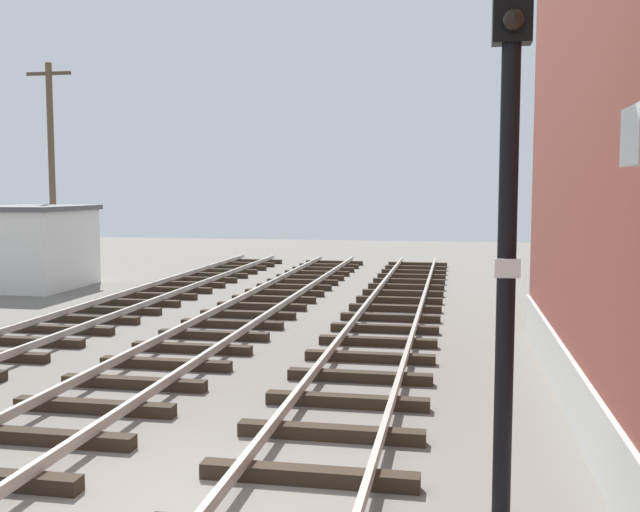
# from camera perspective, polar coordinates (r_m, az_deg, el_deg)

# --- Properties ---
(ground_plane) EXTENTS (80.00, 80.00, 0.00)m
(ground_plane) POSITION_cam_1_polar(r_m,az_deg,el_deg) (8.22, -9.08, -18.54)
(ground_plane) COLOR slate
(track_near_building) EXTENTS (2.50, 50.30, 0.32)m
(track_near_building) POSITION_cam_1_polar(r_m,az_deg,el_deg) (7.91, -2.02, -18.43)
(track_near_building) COLOR #2D2319
(track_near_building) RESTS_ON ground
(signal_mast) EXTENTS (0.36, 0.40, 5.75)m
(signal_mast) POSITION_cam_1_polar(r_m,az_deg,el_deg) (7.20, 14.51, 7.35)
(signal_mast) COLOR black
(signal_mast) RESTS_ON ground
(control_hut) EXTENTS (3.00, 3.80, 2.76)m
(control_hut) POSITION_cam_1_polar(r_m,az_deg,el_deg) (26.26, -21.28, 0.68)
(control_hut) COLOR silver
(control_hut) RESTS_ON ground
(utility_pole_far) EXTENTS (1.80, 0.24, 8.10)m
(utility_pole_far) POSITION_cam_1_polar(r_m,az_deg,el_deg) (30.18, -20.16, 6.67)
(utility_pole_far) COLOR brown
(utility_pole_far) RESTS_ON ground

